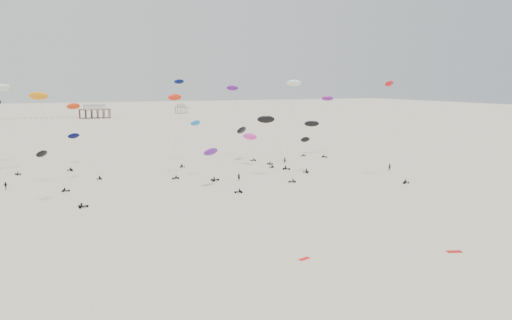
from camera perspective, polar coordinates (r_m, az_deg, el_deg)
name	(u,v)px	position (r m, az deg, el deg)	size (l,w,h in m)	color
ground_plane	(154,140)	(221.89, -11.55, 2.29)	(900.00, 900.00, 0.00)	beige
pavilion_main	(95,112)	(368.14, -17.96, 5.23)	(21.00, 13.00, 9.80)	brown
pavilion_small	(181,109)	(410.11, -8.55, 5.78)	(9.00, 7.00, 8.00)	brown
pier_fence	(13,119)	(367.09, -26.05, 4.21)	(80.20, 0.20, 1.50)	black
rig_0	(292,106)	(147.42, 4.11, 6.16)	(9.58, 9.98, 25.78)	black
rig_1	(180,116)	(152.35, -8.66, 4.99)	(5.17, 12.74, 26.21)	black
rig_2	(394,111)	(131.37, 15.47, 5.42)	(4.43, 11.57, 25.42)	black
rig_3	(306,155)	(138.48, 5.72, 0.62)	(3.52, 4.57, 9.78)	black
rig_4	(327,114)	(171.94, 8.09, 5.25)	(8.46, 9.93, 20.60)	black
rig_6	(73,122)	(156.39, -20.21, 4.06)	(5.58, 14.22, 19.92)	black
rig_7	(57,174)	(108.79, -21.74, -1.45)	(9.49, 10.95, 13.94)	black
rig_8	(5,100)	(154.17, -26.79, 6.12)	(5.99, 11.77, 24.70)	black
rig_9	(237,103)	(164.96, -2.20, 6.50)	(5.23, 14.95, 24.97)	black
rig_10	(270,130)	(129.31, 1.66, 3.47)	(6.03, 12.36, 17.38)	black
rig_11	(203,145)	(129.03, -6.07, 1.76)	(5.60, 10.23, 15.56)	black
rig_12	(175,119)	(133.12, -9.25, 4.64)	(5.14, 8.44, 21.73)	black
rig_13	(311,127)	(173.52, 6.28, 3.79)	(9.02, 6.74, 12.35)	black
rig_14	(43,112)	(128.35, -23.15, 5.07)	(7.80, 13.18, 23.51)	black
rig_15	(244,133)	(158.20, -1.33, 3.05)	(8.36, 15.70, 14.82)	black
rig_16	(253,141)	(148.99, -0.30, 2.17)	(7.10, 10.98, 11.09)	black
rig_17	(215,158)	(117.29, -4.67, 0.22)	(7.10, 11.78, 11.86)	black
rig_18	(83,150)	(135.20, -19.21, 1.06)	(8.24, 6.36, 12.34)	black
spectator_0	(239,180)	(126.90, -1.98, -2.35)	(0.80, 0.55, 2.20)	black
spectator_1	(390,170)	(146.23, 15.04, -1.15)	(1.12, 0.65, 2.29)	black
spectator_2	(6,190)	(129.74, -26.68, -3.05)	(1.29, 0.69, 2.18)	black
spectator_3	(285,163)	(154.03, 3.30, -0.37)	(0.81, 0.55, 2.21)	black
grounded_kite_a	(454,252)	(79.91, 21.71, -9.73)	(2.20, 0.90, 0.08)	#B8100B
grounded_kite_b	(304,259)	(71.94, 5.54, -11.19)	(1.80, 0.70, 0.07)	red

